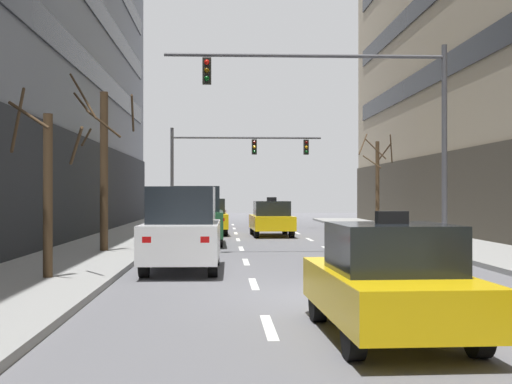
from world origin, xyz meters
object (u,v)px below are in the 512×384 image
at_px(taxi_driving_3, 389,281).
at_px(traffic_signal_0, 361,106).
at_px(car_driving_5, 209,213).
at_px(street_tree_0, 47,187).
at_px(taxi_driving_2, 207,217).
at_px(street_tree_2, 103,165).
at_px(car_driving_1, 197,216).
at_px(traffic_signal_1, 227,157).
at_px(taxi_driving_0, 271,219).
at_px(car_driving_4, 182,229).
at_px(street_tree_1, 377,179).

xyz_separation_m(taxi_driving_3, traffic_signal_0, (2.24, 13.27, 4.04)).
xyz_separation_m(taxi_driving_3, car_driving_5, (-3.02, 32.60, 0.05)).
relative_size(taxi_driving_3, street_tree_0, 1.00).
xyz_separation_m(taxi_driving_2, street_tree_2, (-3.06, -11.37, 2.03)).
height_order(car_driving_1, traffic_signal_1, traffic_signal_1).
distance_m(traffic_signal_1, street_tree_0, 24.56).
xyz_separation_m(taxi_driving_0, traffic_signal_1, (-1.99, 6.85, 3.25)).
relative_size(taxi_driving_0, street_tree_2, 0.77).
xyz_separation_m(taxi_driving_2, car_driving_4, (-0.25, -16.33, 0.20)).
relative_size(taxi_driving_0, taxi_driving_2, 0.94).
relative_size(taxi_driving_0, car_driving_4, 0.99).
xyz_separation_m(traffic_signal_0, street_tree_0, (-8.32, -7.15, -2.70)).
bearing_deg(street_tree_2, taxi_driving_0, 58.48).
bearing_deg(traffic_signal_0, street_tree_0, -139.32).
height_order(car_driving_4, street_tree_1, street_tree_1).
distance_m(car_driving_1, traffic_signal_0, 8.04).
bearing_deg(car_driving_5, car_driving_1, -90.75).
relative_size(taxi_driving_0, car_driving_1, 0.94).
height_order(car_driving_4, traffic_signal_0, traffic_signal_0).
bearing_deg(car_driving_4, car_driving_5, 89.42).
relative_size(traffic_signal_0, street_tree_1, 1.80).
bearing_deg(car_driving_5, street_tree_0, -96.58).
bearing_deg(car_driving_4, traffic_signal_1, 86.57).
relative_size(car_driving_5, street_tree_2, 0.79).
distance_m(taxi_driving_0, traffic_signal_1, 7.84).
distance_m(car_driving_4, street_tree_1, 21.43).
relative_size(taxi_driving_3, car_driving_5, 0.93).
height_order(street_tree_0, street_tree_2, street_tree_2).
xyz_separation_m(street_tree_1, street_tree_2, (-12.04, -14.31, 0.14)).
bearing_deg(street_tree_0, taxi_driving_0, 70.54).
bearing_deg(taxi_driving_0, traffic_signal_1, 106.19).
relative_size(car_driving_1, street_tree_0, 1.11).
height_order(taxi_driving_2, traffic_signal_1, traffic_signal_1).
bearing_deg(street_tree_1, traffic_signal_1, 162.63).
relative_size(car_driving_5, street_tree_0, 1.06).
relative_size(car_driving_5, traffic_signal_0, 0.49).
xyz_separation_m(street_tree_0, street_tree_1, (12.05, 21.65, 0.64)).
height_order(car_driving_5, street_tree_2, street_tree_2).
xyz_separation_m(car_driving_4, street_tree_1, (9.24, 19.27, 1.69)).
bearing_deg(car_driving_1, street_tree_2, -122.85).
height_order(taxi_driving_3, car_driving_4, car_driving_4).
height_order(taxi_driving_3, car_driving_5, taxi_driving_3).
bearing_deg(car_driving_5, traffic_signal_0, -74.77).
bearing_deg(taxi_driving_0, taxi_driving_2, 154.78).
bearing_deg(taxi_driving_0, taxi_driving_3, -90.07).
xyz_separation_m(car_driving_4, traffic_signal_0, (5.51, 4.77, 3.75)).
bearing_deg(street_tree_1, taxi_driving_2, -161.87).
relative_size(taxi_driving_0, traffic_signal_1, 0.52).
relative_size(taxi_driving_3, street_tree_1, 0.82).
xyz_separation_m(taxi_driving_0, street_tree_1, (5.94, 4.37, 1.95)).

